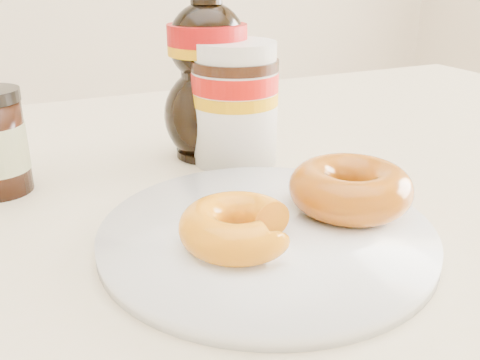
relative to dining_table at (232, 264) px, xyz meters
name	(u,v)px	position (x,y,z in m)	size (l,w,h in m)	color
dining_table	(232,264)	(0.00, 0.00, 0.00)	(1.40, 0.90, 0.75)	beige
plate	(266,233)	(-0.02, -0.11, 0.09)	(0.27, 0.27, 0.01)	white
donut_bitten	(237,227)	(-0.05, -0.12, 0.11)	(0.09, 0.09, 0.03)	orange
donut_whole	(350,188)	(0.06, -0.10, 0.12)	(0.10, 0.10, 0.04)	#905709
nutella_jar	(235,99)	(0.04, 0.08, 0.15)	(0.09, 0.09, 0.13)	white
syrup_bottle	(208,69)	(0.02, 0.11, 0.18)	(0.10, 0.09, 0.20)	black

